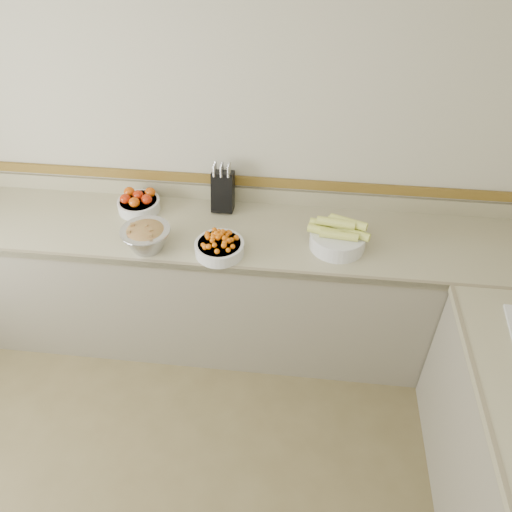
# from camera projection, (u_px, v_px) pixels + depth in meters

# --- Properties ---
(back_wall) EXTENTS (4.00, 0.00, 4.00)m
(back_wall) POSITION_uv_depth(u_px,v_px,m) (209.00, 141.00, 2.90)
(back_wall) COLOR #B5AF95
(back_wall) RESTS_ON ground_plane
(counter_back) EXTENTS (4.00, 0.65, 1.08)m
(counter_back) POSITION_uv_depth(u_px,v_px,m) (208.00, 284.00, 3.20)
(counter_back) COLOR gray
(counter_back) RESTS_ON ground_plane
(knife_block) EXTENTS (0.13, 0.16, 0.32)m
(knife_block) POSITION_uv_depth(u_px,v_px,m) (223.00, 190.00, 2.99)
(knife_block) COLOR black
(knife_block) RESTS_ON counter_back
(tomato_bowl) EXTENTS (0.26, 0.26, 0.13)m
(tomato_bowl) POSITION_uv_depth(u_px,v_px,m) (139.00, 202.00, 3.03)
(tomato_bowl) COLOR silver
(tomato_bowl) RESTS_ON counter_back
(cherry_tomato_bowl) EXTENTS (0.27, 0.27, 0.15)m
(cherry_tomato_bowl) POSITION_uv_depth(u_px,v_px,m) (220.00, 246.00, 2.71)
(cherry_tomato_bowl) COLOR silver
(cherry_tomato_bowl) RESTS_ON counter_back
(corn_bowl) EXTENTS (0.34, 0.31, 0.18)m
(corn_bowl) POSITION_uv_depth(u_px,v_px,m) (338.00, 236.00, 2.75)
(corn_bowl) COLOR silver
(corn_bowl) RESTS_ON counter_back
(rhubarb_bowl) EXTENTS (0.27, 0.27, 0.16)m
(rhubarb_bowl) POSITION_uv_depth(u_px,v_px,m) (146.00, 236.00, 2.73)
(rhubarb_bowl) COLOR #B2B2BA
(rhubarb_bowl) RESTS_ON counter_back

